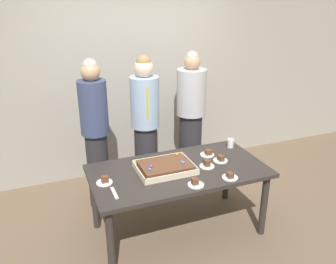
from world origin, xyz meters
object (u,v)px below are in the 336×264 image
object	(u,v)px
drink_cup_nearest	(231,143)
person_green_shirt_behind	(95,133)
plated_slice_far_left	(195,183)
plated_slice_center_back	(207,165)
person_striped_tie_right	(191,115)
cake_server_utensil	(114,193)
plated_slice_near_left	(208,153)
plated_slice_center_front	(230,176)
party_table	(178,177)
plated_slice_near_right	(105,181)
person_serving_front	(145,125)
plated_slice_far_right	(220,159)
sheet_cake	(165,167)

from	to	relation	value
drink_cup_nearest	person_green_shirt_behind	bearing A→B (deg)	159.92
plated_slice_far_left	plated_slice_center_back	size ratio (longest dim) A/B	1.00
person_striped_tie_right	plated_slice_far_left	bearing A→B (deg)	12.77
plated_slice_far_left	person_striped_tie_right	size ratio (longest dim) A/B	0.09
drink_cup_nearest	cake_server_utensil	bearing A→B (deg)	-161.73
plated_slice_near_left	drink_cup_nearest	world-z (taller)	drink_cup_nearest
plated_slice_near_left	plated_slice_center_back	xyz separation A→B (m)	(-0.13, -0.23, 0.00)
plated_slice_center_front	plated_slice_far_left	bearing A→B (deg)	179.55
party_table	plated_slice_near_right	size ratio (longest dim) A/B	11.64
person_serving_front	plated_slice_far_right	bearing A→B (deg)	37.41
sheet_cake	plated_slice_near_right	world-z (taller)	sheet_cake
plated_slice_far_right	plated_slice_center_front	xyz separation A→B (m)	(-0.10, -0.35, -0.00)
plated_slice_center_front	plated_slice_near_left	bearing A→B (deg)	85.74
plated_slice_far_left	plated_slice_center_front	bearing A→B (deg)	-0.45
plated_slice_near_left	person_striped_tie_right	distance (m)	0.94
plated_slice_far_left	person_serving_front	bearing A→B (deg)	94.06
plated_slice_far_left	person_striped_tie_right	distance (m)	1.56
party_table	sheet_cake	xyz separation A→B (m)	(-0.13, 0.03, 0.12)
plated_slice_near_left	plated_slice_near_right	distance (m)	1.17
plated_slice_near_right	plated_slice_center_back	bearing A→B (deg)	-2.96
party_table	plated_slice_far_left	bearing A→B (deg)	-86.56
party_table	cake_server_utensil	bearing A→B (deg)	-163.51
party_table	person_serving_front	world-z (taller)	person_serving_front
plated_slice_far_right	plated_slice_center_front	bearing A→B (deg)	-105.42
plated_slice_near_right	cake_server_utensil	size ratio (longest dim) A/B	0.75
plated_slice_center_front	plated_slice_center_back	xyz separation A→B (m)	(-0.09, 0.29, 0.00)
party_table	plated_slice_far_right	world-z (taller)	plated_slice_far_right
person_striped_tie_right	plated_slice_center_front	bearing A→B (deg)	25.94
plated_slice_center_back	cake_server_utensil	bearing A→B (deg)	-171.19
sheet_cake	person_striped_tie_right	distance (m)	1.31
sheet_cake	plated_slice_center_front	xyz separation A→B (m)	(0.51, -0.37, -0.02)
plated_slice_far_right	person_green_shirt_behind	bearing A→B (deg)	145.35
plated_slice_near_right	plated_slice_center_back	xyz separation A→B (m)	(1.02, -0.05, 0.00)
plated_slice_near_left	drink_cup_nearest	distance (m)	0.35
person_serving_front	person_green_shirt_behind	bearing A→B (deg)	-79.57
person_green_shirt_behind	person_striped_tie_right	bearing A→B (deg)	67.91
sheet_cake	party_table	bearing A→B (deg)	-12.50
drink_cup_nearest	person_green_shirt_behind	world-z (taller)	person_green_shirt_behind
party_table	plated_slice_near_right	distance (m)	0.75
plated_slice_center_back	cake_server_utensil	size ratio (longest dim) A/B	0.75
sheet_cake	plated_slice_center_back	world-z (taller)	sheet_cake
person_striped_tie_right	party_table	bearing A→B (deg)	5.71
sheet_cake	cake_server_utensil	world-z (taller)	sheet_cake
drink_cup_nearest	party_table	bearing A→B (deg)	-160.11
plated_slice_center_back	person_green_shirt_behind	world-z (taller)	person_green_shirt_behind
party_table	cake_server_utensil	xyz separation A→B (m)	(-0.70, -0.21, 0.09)
plated_slice_near_right	plated_slice_near_left	bearing A→B (deg)	8.83
sheet_cake	plated_slice_far_right	world-z (taller)	sheet_cake
plated_slice_near_right	party_table	bearing A→B (deg)	0.10
plated_slice_near_right	plated_slice_center_front	size ratio (longest dim) A/B	1.00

